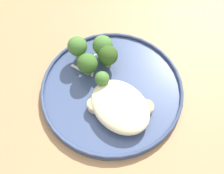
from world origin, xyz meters
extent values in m
cube|color=#9E754C|center=(0.00, 0.00, 0.72)|extent=(1.40, 1.00, 0.04)
cylinder|color=#38476B|center=(-0.06, -0.05, 0.74)|extent=(0.29, 0.29, 0.01)
torus|color=#334162|center=(-0.06, -0.05, 0.75)|extent=(0.29, 0.29, 0.01)
ellipsoid|color=beige|center=(-0.01, -0.06, 0.77)|extent=(0.13, 0.10, 0.04)
cylinder|color=beige|center=(-0.02, -0.06, 0.76)|extent=(0.04, 0.04, 0.01)
cylinder|color=#988766|center=(-0.02, -0.06, 0.77)|extent=(0.03, 0.03, 0.00)
cylinder|color=#E5C689|center=(-0.06, -0.08, 0.76)|extent=(0.02, 0.02, 0.01)
cylinder|color=#958159|center=(-0.06, -0.08, 0.77)|extent=(0.02, 0.02, 0.00)
cylinder|color=beige|center=(-0.05, -0.10, 0.76)|extent=(0.03, 0.03, 0.01)
cylinder|color=#988766|center=(-0.05, -0.10, 0.77)|extent=(0.03, 0.03, 0.00)
cylinder|color=beige|center=(-0.02, -0.09, 0.76)|extent=(0.03, 0.03, 0.01)
cylinder|color=#988766|center=(-0.02, -0.09, 0.77)|extent=(0.02, 0.02, 0.00)
cylinder|color=beige|center=(0.02, -0.03, 0.76)|extent=(0.03, 0.03, 0.01)
cylinder|color=#988766|center=(0.02, -0.03, 0.77)|extent=(0.03, 0.03, 0.00)
cylinder|color=#E5C689|center=(-0.05, -0.06, 0.76)|extent=(0.03, 0.03, 0.01)
cylinder|color=#958159|center=(-0.05, -0.06, 0.77)|extent=(0.03, 0.03, 0.00)
cylinder|color=beige|center=(0.01, -0.08, 0.76)|extent=(0.03, 0.03, 0.01)
cylinder|color=#988766|center=(0.01, -0.08, 0.77)|extent=(0.02, 0.02, 0.00)
cylinder|color=#7A994C|center=(-0.11, -0.01, 0.76)|extent=(0.02, 0.02, 0.02)
sphere|color=#2D4C19|center=(-0.11, -0.01, 0.79)|extent=(0.04, 0.04, 0.04)
cylinder|color=#89A356|center=(-0.12, -0.06, 0.76)|extent=(0.01, 0.01, 0.02)
sphere|color=#386023|center=(-0.12, -0.06, 0.79)|extent=(0.04, 0.04, 0.04)
cylinder|color=#7A994C|center=(-0.07, -0.06, 0.76)|extent=(0.02, 0.02, 0.03)
sphere|color=#42702D|center=(-0.07, -0.06, 0.79)|extent=(0.03, 0.03, 0.03)
cylinder|color=#89A356|center=(-0.14, -0.01, 0.76)|extent=(0.02, 0.02, 0.02)
sphere|color=#42702D|center=(-0.14, -0.01, 0.79)|extent=(0.04, 0.04, 0.04)
cylinder|color=#89A356|center=(-0.16, -0.05, 0.76)|extent=(0.02, 0.02, 0.03)
sphere|color=#42702D|center=(-0.16, -0.05, 0.79)|extent=(0.04, 0.04, 0.04)
cube|color=silver|center=(-0.13, -0.04, 0.75)|extent=(0.04, 0.04, 0.00)
cube|color=silver|center=(-0.14, -0.07, 0.75)|extent=(0.04, 0.02, 0.00)
camera|label=1|loc=(0.17, -0.24, 1.28)|focal=47.96mm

